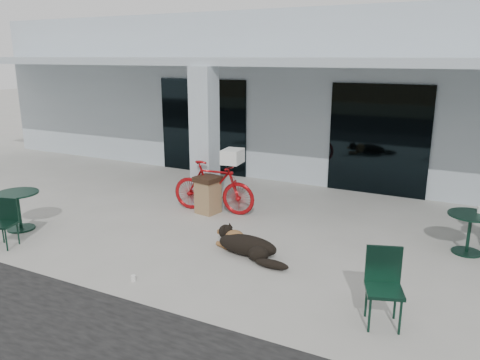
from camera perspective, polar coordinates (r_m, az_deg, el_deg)
The scene contains 16 objects.
ground at distance 8.33m, azimuth -3.55°, elevation -8.71°, with size 80.00×80.00×0.00m, color #B0AEA6.
building at distance 15.59m, azimuth 12.72°, elevation 10.56°, with size 22.00×7.00×4.50m, color silver.
storefront_glass_left at distance 13.70m, azimuth -4.56°, elevation 6.53°, with size 2.80×0.06×2.70m, color black.
storefront_glass_right at distance 11.89m, azimuth 16.51°, elevation 4.68°, with size 2.40×0.06×2.70m, color black.
column at distance 10.53m, azimuth -4.34°, elevation 5.16°, with size 0.50×0.50×3.12m, color silver.
overhang at distance 10.88m, azimuth 6.17°, elevation 14.17°, with size 22.00×2.80×0.18m, color silver.
bicycle at distance 10.19m, azimuth -3.26°, elevation -0.87°, with size 0.53×1.89×1.14m, color #A30D11.
laundry_basket at distance 9.85m, azimuth -0.92°, elevation 2.90°, with size 0.50×0.37×0.30m, color white.
dog at distance 8.08m, azimuth 0.90°, elevation -7.83°, with size 1.25×0.42×0.42m, color black, non-canonical shape.
cup_near_dog at distance 7.47m, azimuth -12.87°, elevation -11.60°, with size 0.08×0.08×0.09m, color white.
cafe_table_near at distance 10.19m, azimuth -25.33°, elevation -3.42°, with size 0.81×0.81×0.76m, color #102E22, non-canonical shape.
cafe_chair_near at distance 9.37m, azimuth -26.94°, elevation -4.80°, with size 0.39×0.43×0.87m, color #102E22, non-canonical shape.
cafe_table_far at distance 9.05m, azimuth 26.12°, elevation -5.89°, with size 0.76×0.76×0.72m, color #102E22, non-canonical shape.
cafe_chair_far_a at distance 6.28m, azimuth 17.18°, elevation -12.63°, with size 0.45×0.50×1.00m, color #102E22, non-canonical shape.
cup_on_table at distance 9.05m, azimuth 27.19°, elevation -3.23°, with size 0.08×0.08×0.11m, color white.
trash_receptacle at distance 10.19m, azimuth -3.93°, elevation -1.80°, with size 0.48×0.48×0.82m, color olive, non-canonical shape.
Camera 1 is at (3.93, -6.54, 3.33)m, focal length 35.00 mm.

